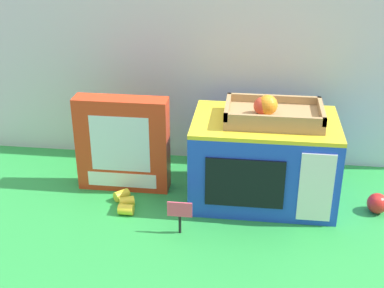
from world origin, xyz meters
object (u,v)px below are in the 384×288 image
(food_groups_crate, at_px, (272,114))
(loose_toy_banana, at_px, (125,202))
(loose_toy_apple, at_px, (377,203))
(price_sign, at_px, (180,213))
(cookie_set_box, at_px, (123,144))
(toy_microwave, at_px, (263,160))

(food_groups_crate, height_order, loose_toy_banana, food_groups_crate)
(food_groups_crate, xyz_separation_m, loose_toy_apple, (0.33, -0.04, -0.26))
(price_sign, bearing_deg, food_groups_crate, 42.13)
(loose_toy_apple, bearing_deg, food_groups_crate, 173.25)
(loose_toy_apple, bearing_deg, cookie_set_box, 175.80)
(cookie_set_box, height_order, price_sign, cookie_set_box)
(cookie_set_box, bearing_deg, loose_toy_apple, -4.20)
(toy_microwave, relative_size, loose_toy_apple, 7.03)
(toy_microwave, height_order, loose_toy_apple, toy_microwave)
(toy_microwave, distance_m, price_sign, 0.33)
(food_groups_crate, bearing_deg, loose_toy_banana, -166.53)
(loose_toy_banana, bearing_deg, loose_toy_apple, 4.85)
(food_groups_crate, bearing_deg, cookie_set_box, 177.63)
(cookie_set_box, height_order, loose_toy_banana, cookie_set_box)
(toy_microwave, relative_size, loose_toy_banana, 3.49)
(loose_toy_apple, bearing_deg, toy_microwave, 172.42)
(toy_microwave, bearing_deg, cookie_set_box, 178.45)
(food_groups_crate, height_order, price_sign, food_groups_crate)
(food_groups_crate, xyz_separation_m, cookie_set_box, (-0.46, 0.02, -0.13))
(loose_toy_banana, bearing_deg, cookie_set_box, 103.29)
(price_sign, distance_m, loose_toy_banana, 0.23)
(price_sign, relative_size, loose_toy_apple, 1.63)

